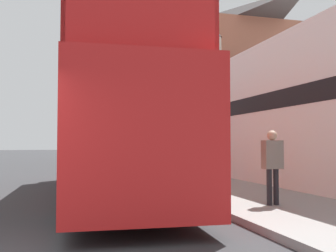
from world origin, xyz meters
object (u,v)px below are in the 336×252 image
Objects in this scene: lamp_post_second at (139,109)px; lamp_post_nearest at (215,79)px; lamp_post_third at (112,120)px; tour_bus at (114,131)px; parked_car_ahead_of_bus at (101,160)px; pedestrian_second at (272,160)px.

lamp_post_nearest is at bearing -89.73° from lamp_post_second.
lamp_post_nearest is at bearing -89.65° from lamp_post_third.
tour_bus is at bearing -97.10° from lamp_post_third.
lamp_post_nearest is (2.34, -1.89, 1.29)m from tour_bus.
parked_car_ahead_of_bus is (0.50, 8.54, -1.19)m from tour_bus.
parked_car_ahead_of_bus is at bearing -100.50° from lamp_post_third.
lamp_post_nearest is 0.97× the size of lamp_post_third.
parked_car_ahead_of_bus is 1.00× the size of lamp_post_nearest.
lamp_post_third is at bearing 91.98° from pedestrian_second.
parked_car_ahead_of_bus is at bearing 100.04° from lamp_post_nearest.
pedestrian_second is at bearing -70.06° from lamp_post_nearest.
tour_bus is 2.61× the size of lamp_post_third.
lamp_post_nearest is 0.97× the size of lamp_post_second.
lamp_post_third is at bearing 82.70° from parked_car_ahead_of_bus.
parked_car_ahead_of_bus is 2.67× the size of pedestrian_second.
lamp_post_third reaches higher than pedestrian_second.
lamp_post_nearest is 9.86m from lamp_post_second.
pedestrian_second is at bearing -47.78° from tour_bus.
lamp_post_third is (-0.07, 9.86, -0.01)m from lamp_post_second.
pedestrian_second is 0.36× the size of lamp_post_third.
pedestrian_second is 11.77m from lamp_post_second.
lamp_post_third reaches higher than parked_car_ahead_of_bus.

